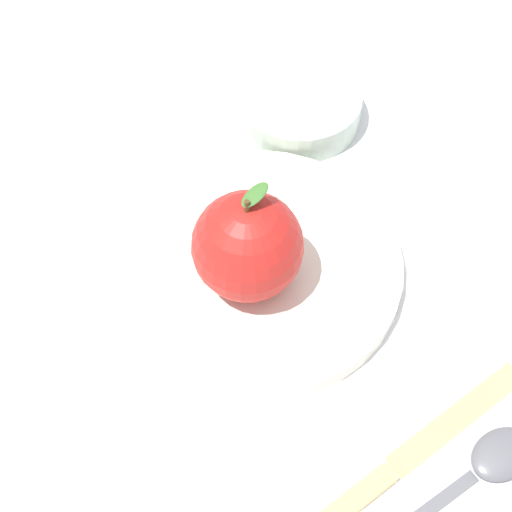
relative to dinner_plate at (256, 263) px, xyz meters
name	(u,v)px	position (x,y,z in m)	size (l,w,h in m)	color
ground_plane	(278,307)	(-0.02, -0.03, -0.01)	(2.40, 2.40, 0.00)	silver
dinner_plate	(256,263)	(0.00, 0.00, 0.00)	(0.23, 0.23, 0.02)	silver
apple	(247,247)	(-0.02, -0.01, 0.05)	(0.08, 0.08, 0.09)	#B21E19
side_bowl	(299,104)	(0.16, 0.07, 0.01)	(0.12, 0.12, 0.03)	#B2C6B2
knife	(390,472)	(-0.08, -0.17, -0.01)	(0.20, 0.08, 0.01)	#D8B766
spoon	(482,469)	(-0.04, -0.22, 0.00)	(0.17, 0.08, 0.01)	#59595E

